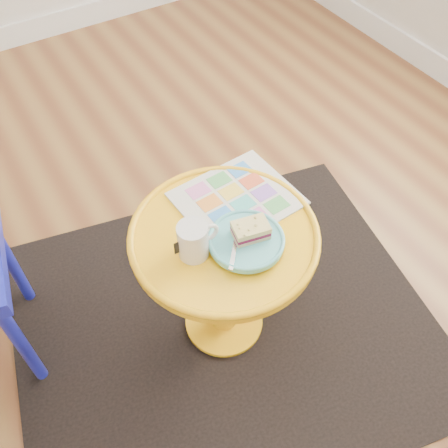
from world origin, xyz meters
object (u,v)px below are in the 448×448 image
plate (246,241)px  newspaper (237,198)px  mug (194,240)px  side_table (224,264)px

plate → newspaper: bearing=65.6°
mug → plate: size_ratio=0.57×
newspaper → mug: size_ratio=2.80×
newspaper → plate: bearing=-118.2°
newspaper → plate: 0.16m
side_table → newspaper: size_ratio=1.62×
newspaper → plate: (-0.07, -0.14, 0.02)m
newspaper → plate: size_ratio=1.59×
side_table → mug: (-0.09, -0.01, 0.18)m
newspaper → mug: 0.21m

